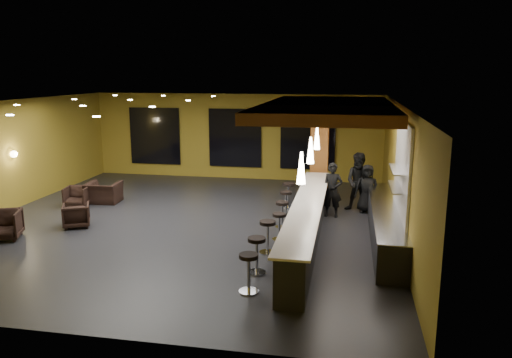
% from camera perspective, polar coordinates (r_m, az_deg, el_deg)
% --- Properties ---
extents(floor, '(12.00, 13.00, 0.10)m').
position_cam_1_polar(floor, '(14.96, -7.94, -5.16)').
color(floor, black).
rests_on(floor, ground).
extents(ceiling, '(12.00, 13.00, 0.10)m').
position_cam_1_polar(ceiling, '(14.32, -8.36, 8.73)').
color(ceiling, black).
extents(wall_back, '(12.00, 0.10, 3.50)m').
position_cam_1_polar(wall_back, '(20.76, -2.35, 4.88)').
color(wall_back, olive).
rests_on(wall_back, floor).
extents(wall_front, '(12.00, 0.10, 3.50)m').
position_cam_1_polar(wall_front, '(8.77, -22.02, -6.15)').
color(wall_front, olive).
rests_on(wall_front, floor).
extents(wall_right, '(0.10, 13.00, 3.50)m').
position_cam_1_polar(wall_right, '(13.84, 16.31, 0.74)').
color(wall_right, olive).
rests_on(wall_right, floor).
extents(wood_soffit, '(3.60, 8.00, 0.28)m').
position_cam_1_polar(wood_soffit, '(14.57, 8.20, 8.05)').
color(wood_soffit, brown).
rests_on(wood_soffit, ceiling).
extents(window_left, '(2.20, 0.06, 2.40)m').
position_cam_1_polar(window_left, '(21.72, -11.48, 4.84)').
color(window_left, black).
rests_on(window_left, wall_back).
extents(window_center, '(2.20, 0.06, 2.40)m').
position_cam_1_polar(window_center, '(20.66, -2.41, 4.71)').
color(window_center, black).
rests_on(window_center, wall_back).
extents(window_right, '(2.20, 0.06, 2.40)m').
position_cam_1_polar(window_right, '(20.20, 5.93, 4.48)').
color(window_right, black).
rests_on(window_right, wall_back).
extents(tile_backsplash, '(0.06, 3.20, 2.40)m').
position_cam_1_polar(tile_backsplash, '(12.81, 16.39, 0.99)').
color(tile_backsplash, white).
rests_on(tile_backsplash, wall_right).
extents(bar_counter, '(0.60, 8.00, 1.00)m').
position_cam_1_polar(bar_counter, '(13.14, 5.89, -5.05)').
color(bar_counter, black).
rests_on(bar_counter, floor).
extents(bar_top, '(0.78, 8.10, 0.05)m').
position_cam_1_polar(bar_top, '(13.00, 5.94, -2.84)').
color(bar_top, white).
rests_on(bar_top, bar_counter).
extents(prep_counter, '(0.70, 6.00, 0.86)m').
position_cam_1_polar(prep_counter, '(13.64, 14.50, -5.04)').
color(prep_counter, black).
rests_on(prep_counter, floor).
extents(prep_top, '(0.72, 6.00, 0.03)m').
position_cam_1_polar(prep_top, '(13.52, 14.60, -3.20)').
color(prep_top, silver).
rests_on(prep_top, prep_counter).
extents(wall_shelf_lower, '(0.30, 1.50, 0.03)m').
position_cam_1_polar(wall_shelf_lower, '(12.68, 15.74, -0.93)').
color(wall_shelf_lower, silver).
rests_on(wall_shelf_lower, wall_right).
extents(wall_shelf_upper, '(0.30, 1.50, 0.03)m').
position_cam_1_polar(wall_shelf_upper, '(12.59, 15.86, 1.06)').
color(wall_shelf_upper, silver).
rests_on(wall_shelf_upper, wall_right).
extents(column, '(0.60, 0.60, 3.50)m').
position_cam_1_polar(column, '(17.35, 7.28, 3.36)').
color(column, brown).
rests_on(column, floor).
extents(wall_sconce, '(0.22, 0.22, 0.22)m').
position_cam_1_polar(wall_sconce, '(17.71, -25.95, 2.57)').
color(wall_sconce, '#FFE5B2').
rests_on(wall_sconce, wall_left).
extents(pendant_0, '(0.20, 0.20, 0.70)m').
position_cam_1_polar(pendant_0, '(10.76, 5.20, 1.27)').
color(pendant_0, white).
rests_on(pendant_0, wood_soffit).
extents(pendant_1, '(0.20, 0.20, 0.70)m').
position_cam_1_polar(pendant_1, '(13.21, 6.25, 3.28)').
color(pendant_1, white).
rests_on(pendant_1, wood_soffit).
extents(pendant_2, '(0.20, 0.20, 0.70)m').
position_cam_1_polar(pendant_2, '(15.68, 6.98, 4.65)').
color(pendant_2, white).
rests_on(pendant_2, wood_soffit).
extents(staff_a, '(0.66, 0.47, 1.68)m').
position_cam_1_polar(staff_a, '(15.40, 8.72, -1.26)').
color(staff_a, black).
rests_on(staff_a, floor).
extents(staff_b, '(1.06, 0.90, 1.89)m').
position_cam_1_polar(staff_b, '(16.11, 11.77, -0.38)').
color(staff_b, black).
rests_on(staff_b, floor).
extents(staff_c, '(0.75, 0.49, 1.54)m').
position_cam_1_polar(staff_c, '(16.10, 12.56, -1.08)').
color(staff_c, black).
rests_on(staff_c, floor).
extents(armchair_a, '(1.09, 1.10, 0.78)m').
position_cam_1_polar(armchair_a, '(14.89, -26.90, -4.71)').
color(armchair_a, black).
rests_on(armchair_a, floor).
extents(armchair_b, '(0.98, 0.99, 0.68)m').
position_cam_1_polar(armchair_b, '(15.26, -19.86, -3.92)').
color(armchair_b, black).
rests_on(armchair_b, floor).
extents(armchair_c, '(0.83, 0.85, 0.67)m').
position_cam_1_polar(armchair_c, '(17.53, -19.79, -1.89)').
color(armchair_c, black).
rests_on(armchair_c, floor).
extents(armchair_d, '(1.14, 1.01, 0.70)m').
position_cam_1_polar(armchair_d, '(17.74, -17.01, -1.49)').
color(armchair_d, black).
rests_on(armchair_d, floor).
extents(bar_stool_0, '(0.41, 0.41, 0.81)m').
position_cam_1_polar(bar_stool_0, '(10.16, -0.84, -10.13)').
color(bar_stool_0, silver).
rests_on(bar_stool_0, floor).
extents(bar_stool_1, '(0.42, 0.42, 0.82)m').
position_cam_1_polar(bar_stool_1, '(11.07, 0.08, -8.17)').
color(bar_stool_1, silver).
rests_on(bar_stool_1, floor).
extents(bar_stool_2, '(0.42, 0.42, 0.82)m').
position_cam_1_polar(bar_stool_2, '(12.25, 1.33, -6.15)').
color(bar_stool_2, silver).
rests_on(bar_stool_2, floor).
extents(bar_stool_3, '(0.37, 0.37, 0.73)m').
position_cam_1_polar(bar_stool_3, '(13.21, 2.66, -5.05)').
color(bar_stool_3, silver).
rests_on(bar_stool_3, floor).
extents(bar_stool_4, '(0.39, 0.39, 0.77)m').
position_cam_1_polar(bar_stool_4, '(14.23, 3.00, -3.69)').
color(bar_stool_4, silver).
rests_on(bar_stool_4, floor).
extents(bar_stool_5, '(0.39, 0.39, 0.77)m').
position_cam_1_polar(bar_stool_5, '(15.44, 3.43, -2.42)').
color(bar_stool_5, silver).
rests_on(bar_stool_5, floor).
extents(bar_stool_6, '(0.41, 0.41, 0.82)m').
position_cam_1_polar(bar_stool_6, '(16.38, 3.72, -1.47)').
color(bar_stool_6, silver).
rests_on(bar_stool_6, floor).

